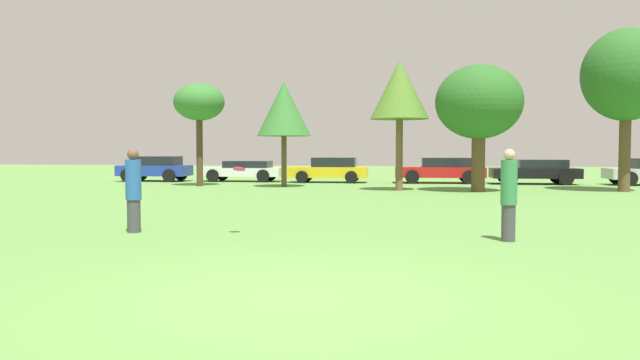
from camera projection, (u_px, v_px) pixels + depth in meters
name	position (u px, v px, depth m)	size (l,w,h in m)	color
ground_plane	(299.00, 296.00, 7.15)	(120.00, 120.00, 0.00)	#5B8E42
person_thrower	(133.00, 190.00, 12.63)	(0.32, 0.32, 1.73)	#3F3F47
person_catcher	(509.00, 194.00, 11.39)	(0.30, 0.30, 1.73)	#3F3F47
frisbee	(239.00, 169.00, 12.16)	(0.25, 0.24, 0.09)	#F21E72
tree_0	(199.00, 103.00, 28.96)	(2.41, 2.41, 4.88)	#473323
tree_1	(284.00, 109.00, 28.33)	(2.51, 2.51, 4.88)	brown
tree_2	(400.00, 90.00, 25.71)	(2.49, 2.49, 5.51)	brown
tree_3	(479.00, 103.00, 24.97)	(3.54, 3.54, 5.20)	brown
tree_4	(626.00, 76.00, 24.94)	(3.54, 3.54, 6.67)	brown
parked_car_blue	(156.00, 168.00, 33.81)	(3.87, 2.13, 1.38)	#1E389E
parked_car_white	(244.00, 170.00, 33.54)	(4.52, 2.08, 1.13)	silver
parked_car_yellow	(330.00, 170.00, 32.46)	(4.20, 1.96, 1.32)	gold
parked_car_red	(441.00, 170.00, 31.82)	(4.63, 2.12, 1.32)	red
parked_car_black	(536.00, 171.00, 30.85)	(4.31, 2.17, 1.24)	black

